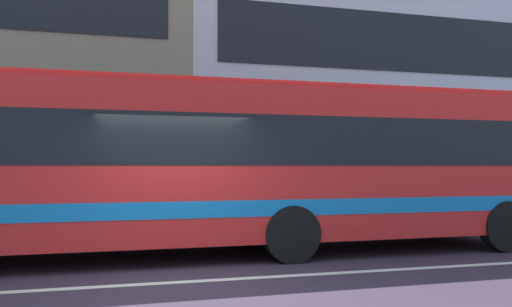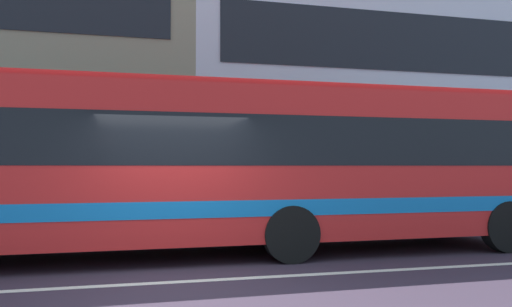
{
  "view_description": "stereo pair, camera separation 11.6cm",
  "coord_description": "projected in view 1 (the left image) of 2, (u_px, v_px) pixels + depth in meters",
  "views": [
    {
      "loc": [
        -0.77,
        -7.31,
        1.67
      ],
      "look_at": [
        1.66,
        2.02,
        1.93
      ],
      "focal_mm": 35.14,
      "sensor_mm": 36.0,
      "label": 1
    },
    {
      "loc": [
        -0.66,
        -7.34,
        1.67
      ],
      "look_at": [
        1.66,
        2.02,
        1.93
      ],
      "focal_mm": 35.14,
      "sensor_mm": 36.0,
      "label": 2
    }
  ],
  "objects": [
    {
      "name": "apartment_block_right",
      "position": [
        399.0,
        87.0,
        23.29
      ],
      "size": [
        20.32,
        8.76,
        10.78
      ],
      "color": "silver",
      "rests_on": "ground_plane"
    },
    {
      "name": "hedge_row_far",
      "position": [
        238.0,
        212.0,
        13.17
      ],
      "size": [
        19.6,
        1.1,
        0.94
      ],
      "primitive_type": "cube",
      "color": "#2A6433",
      "rests_on": "ground_plane"
    },
    {
      "name": "ground_plane",
      "position": [
        180.0,
        282.0,
        7.23
      ],
      "size": [
        160.0,
        160.0,
        0.0
      ],
      "primitive_type": "plane",
      "color": "#362A3A"
    },
    {
      "name": "transit_bus",
      "position": [
        233.0,
        162.0,
        9.67
      ],
      "size": [
        12.44,
        2.69,
        3.21
      ],
      "color": "red",
      "rests_on": "ground_plane"
    },
    {
      "name": "lane_centre_line",
      "position": [
        180.0,
        282.0,
        7.23
      ],
      "size": [
        60.0,
        0.16,
        0.01
      ],
      "primitive_type": "cube",
      "color": "silver",
      "rests_on": "ground_plane"
    }
  ]
}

